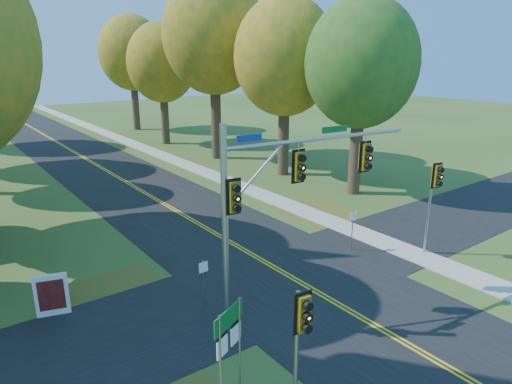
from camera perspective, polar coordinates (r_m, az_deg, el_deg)
ground at (r=18.70m, az=8.26°, el=-12.67°), size 160.00×160.00×0.00m
road_main at (r=18.70m, az=8.26°, el=-12.64°), size 8.00×160.00×0.02m
road_cross at (r=19.98m, az=4.18°, el=-10.46°), size 60.00×6.00×0.02m
centerline_left at (r=18.63m, az=8.04°, el=-12.70°), size 0.10×160.00×0.01m
centerline_right at (r=18.75m, az=8.49°, el=-12.51°), size 0.10×160.00×0.01m
sidewalk_east at (r=23.08m, az=19.40°, el=-7.46°), size 1.60×160.00×0.06m
leaf_patch_w_near at (r=18.62m, az=-15.95°, el=-13.32°), size 4.00×6.00×0.00m
leaf_patch_e at (r=26.96m, az=9.63°, el=-3.20°), size 3.50×8.00×0.00m
tree_e_a at (r=30.75m, az=13.01°, el=15.32°), size 7.20×7.20×12.73m
tree_e_b at (r=35.19m, az=3.64°, el=16.45°), size 7.60×7.60×13.33m
tree_e_c at (r=41.17m, az=-5.26°, el=18.95°), size 8.80×8.80×15.79m
tree_e_d at (r=48.94m, az=-11.67°, el=15.52°), size 7.00×7.00×12.32m
tree_e_e at (r=59.22m, az=-15.26°, el=16.40°), size 7.80×7.80×13.74m
traffic_mast at (r=15.57m, az=2.53°, el=-0.25°), size 7.83×1.25×7.14m
east_signal_pole at (r=22.29m, az=21.45°, el=0.71°), size 0.51×0.60×4.49m
ped_signal_pole at (r=12.43m, az=5.75°, el=-15.76°), size 0.53×0.61×3.35m
route_sign_cluster at (r=12.64m, az=-3.35°, el=-17.42°), size 1.26×0.61×2.92m
info_kiosk at (r=18.45m, az=-24.17°, el=-11.70°), size 1.16×0.50×1.61m
reg_sign_e_north at (r=22.34m, az=12.00°, el=-3.88°), size 0.39×0.07×2.02m
reg_sign_w at (r=17.19m, az=-6.57°, el=-10.35°), size 0.37×0.06×1.95m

